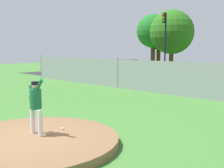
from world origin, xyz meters
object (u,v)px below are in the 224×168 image
Objects in this scene: baseball at (63,129)px; parked_car_red at (171,73)px; traffic_cone_orange at (137,76)px; pitcher_youth at (36,102)px; traffic_light_near at (165,34)px; parked_car_charcoal at (121,69)px.

parked_car_red is (-5.02, 13.43, 0.51)m from baseball.
baseball is at bearing -58.15° from traffic_cone_orange.
pitcher_youth is at bearing -59.94° from traffic_cone_orange.
parked_car_red is at bearing -50.01° from traffic_light_near.
traffic_light_near is at bearing 83.64° from traffic_cone_orange.
parked_car_charcoal is 5.12m from traffic_light_near.
baseball is 0.01× the size of traffic_light_near.
pitcher_youth reaches higher than baseball.
traffic_cone_orange is (1.70, 0.13, -0.53)m from parked_car_charcoal.
parked_car_red is 1.05× the size of parked_car_charcoal.
parked_car_charcoal reaches higher than parked_car_red.
parked_car_charcoal is (-10.20, 14.56, -0.37)m from pitcher_youth.
pitcher_youth reaches higher than parked_car_red.
parked_car_charcoal is at bearing 126.87° from baseball.
baseball is 0.13× the size of traffic_cone_orange.
parked_car_red is (-4.89, 14.22, -0.38)m from pitcher_youth.
traffic_light_near reaches higher than baseball.
traffic_cone_orange reaches higher than baseball.
parked_car_charcoal is (-5.31, 0.34, 0.01)m from parked_car_red.
parked_car_charcoal is at bearing 176.32° from parked_car_red.
parked_car_charcoal is at bearing -175.75° from traffic_cone_orange.
parked_car_charcoal is at bearing -120.52° from traffic_light_near.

